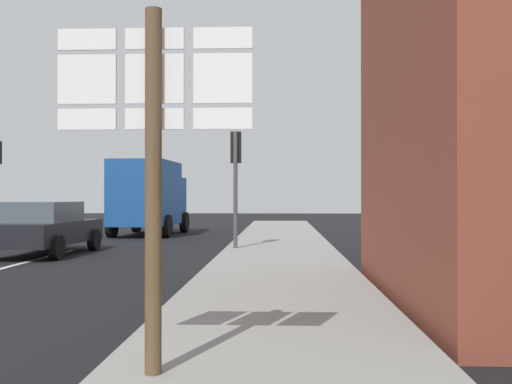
{
  "coord_description": "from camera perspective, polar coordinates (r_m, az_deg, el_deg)",
  "views": [
    {
      "loc": [
        6.24,
        -5.45,
        1.63
      ],
      "look_at": [
        5.47,
        12.78,
        1.75
      ],
      "focal_mm": 41.42,
      "sensor_mm": 36.0,
      "label": 1
    }
  ],
  "objects": [
    {
      "name": "traffic_light_near_right",
      "position": [
        17.09,
        -1.96,
        2.81
      ],
      "size": [
        0.3,
        0.49,
        3.49
      ],
      "color": "#47474C",
      "rests_on": "ground"
    },
    {
      "name": "sedan_far",
      "position": [
        17.35,
        -19.69,
        -3.23
      ],
      "size": [
        2.09,
        4.26,
        1.47
      ],
      "color": "black",
      "rests_on": "ground"
    },
    {
      "name": "sidewalk_right",
      "position": [
        13.54,
        2.3,
        -7.0
      ],
      "size": [
        3.15,
        44.0,
        0.14
      ],
      "primitive_type": "cube",
      "color": "gray",
      "rests_on": "ground"
    },
    {
      "name": "route_sign_post",
      "position": [
        5.04,
        -9.83,
        3.9
      ],
      "size": [
        1.66,
        0.14,
        3.2
      ],
      "color": "brown",
      "rests_on": "ground"
    },
    {
      "name": "delivery_truck",
      "position": [
        24.99,
        -10.28,
        -0.34
      ],
      "size": [
        2.65,
        5.08,
        3.05
      ],
      "color": "#19478C",
      "rests_on": "ground"
    },
    {
      "name": "ground_plane",
      "position": [
        16.74,
        -19.59,
        -5.95
      ],
      "size": [
        80.0,
        80.0,
        0.0
      ],
      "primitive_type": "plane",
      "color": "black"
    }
  ]
}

